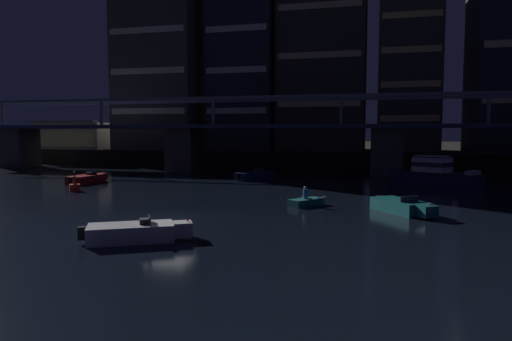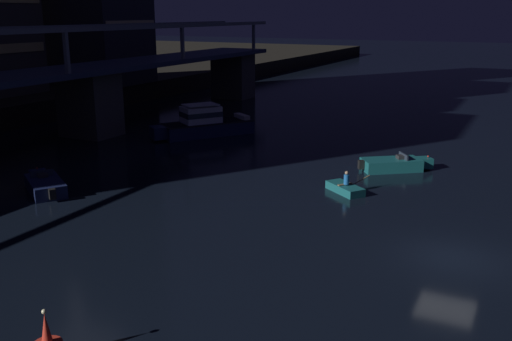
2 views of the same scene
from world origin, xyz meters
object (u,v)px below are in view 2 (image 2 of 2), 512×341
cabin_cruiser_near_left (204,124)px  dinghy_with_paddler (345,188)px  speedboat_near_right (394,164)px  speedboat_mid_center (45,185)px

cabin_cruiser_near_left → dinghy_with_paddler: size_ratio=3.17×
speedboat_near_right → speedboat_mid_center: 22.71m
speedboat_mid_center → dinghy_with_paddler: size_ratio=1.74×
speedboat_near_right → dinghy_with_paddler: 6.47m
cabin_cruiser_near_left → speedboat_near_right: (-3.87, -17.63, -0.64)m
cabin_cruiser_near_left → dinghy_with_paddler: 19.15m
speedboat_near_right → speedboat_mid_center: same height
cabin_cruiser_near_left → speedboat_mid_center: 18.14m
speedboat_near_right → cabin_cruiser_near_left: bearing=77.6°
cabin_cruiser_near_left → dinghy_with_paddler: (-10.18, -16.20, -0.77)m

